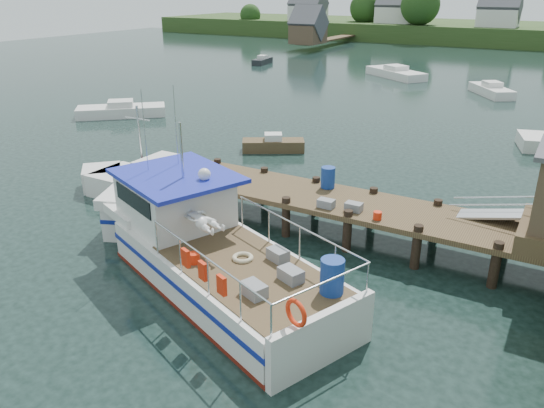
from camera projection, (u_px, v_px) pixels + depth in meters
The scene contains 10 objects.
ground_plane at pixel (312, 226), 21.24m from camera, with size 160.00×160.00×0.00m, color black.
far_shore at pixel (534, 31), 86.38m from camera, with size 140.00×42.55×9.22m.
dock at pixel (493, 206), 17.38m from camera, with size 16.60×3.00×4.78m.
lobster_boat at pixel (200, 244), 17.41m from camera, with size 11.97×7.20×5.93m.
work_boat at pixel (151, 186), 23.64m from camera, with size 7.97×2.45×4.21m.
moored_rowboat at pixel (273, 144), 30.80m from camera, with size 3.68×2.88×1.04m.
moored_a at pixel (121, 110), 39.04m from camera, with size 6.12×5.80×1.16m.
moored_b at pixel (491, 90), 46.49m from camera, with size 4.60×5.54×1.20m.
moored_d at pixel (396, 73), 55.59m from camera, with size 7.45×6.29×1.25m.
moored_e at pixel (262, 61), 65.11m from camera, with size 1.85×3.95×1.05m.
Camera 1 is at (8.24, -17.52, 8.93)m, focal length 35.00 mm.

